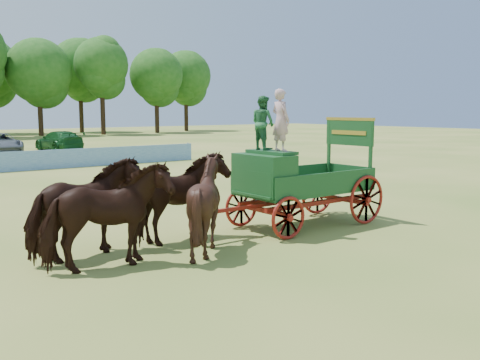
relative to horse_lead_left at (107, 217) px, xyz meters
name	(u,v)px	position (x,y,z in m)	size (l,w,h in m)	color
ground	(173,241)	(2.28, 1.26, -1.09)	(160.00, 160.00, 0.00)	#AA9C4D
horse_lead_left	(107,217)	(0.00, 0.00, 0.00)	(1.17, 2.57, 2.17)	black
horse_lead_right	(86,209)	(0.00, 1.10, 0.00)	(1.17, 2.57, 2.17)	black
horse_wheel_left	(206,204)	(2.40, 0.00, 0.00)	(1.76, 1.98, 2.18)	black
horse_wheel_right	(180,198)	(2.40, 1.10, 0.00)	(1.17, 2.57, 2.17)	black
farm_dray	(285,171)	(5.37, 0.56, 0.51)	(6.00, 2.00, 3.74)	#9D270F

